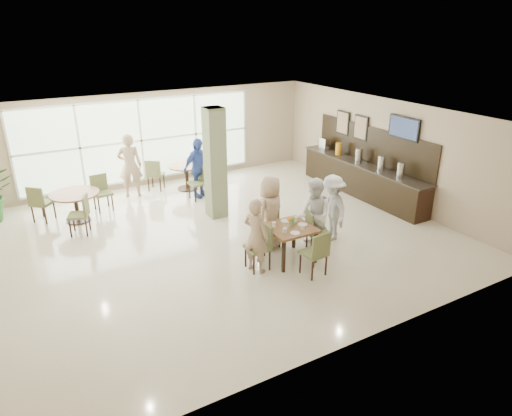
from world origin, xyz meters
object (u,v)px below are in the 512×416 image
adult_b (209,158)px  adult_standing (130,166)px  round_table_right (187,171)px  teen_right (314,215)px  buffet_counter (362,177)px  teen_left (256,236)px  teen_far (270,212)px  adult_a (198,168)px  round_table_left (75,199)px  main_table (289,231)px  teen_standing (332,208)px

adult_b → adult_standing: 2.41m
round_table_right → teen_right: size_ratio=0.66×
teen_right → adult_b: adult_b is taller
round_table_right → buffet_counter: 5.15m
teen_left → teen_right: (1.55, 0.18, 0.04)m
teen_far → adult_a: adult_a is taller
teen_left → teen_right: bearing=-107.8°
round_table_left → teen_far: (3.49, -3.61, 0.23)m
round_table_right → adult_b: (0.80, 0.10, 0.25)m
adult_a → adult_standing: 1.92m
main_table → teen_right: teen_right is taller
main_table → round_table_right: bearing=92.3°
main_table → teen_standing: bearing=14.4°
buffet_counter → teen_right: 3.89m
main_table → teen_right: (0.71, 0.12, 0.16)m
round_table_right → adult_b: adult_b is taller
buffet_counter → teen_standing: size_ratio=3.05×
round_table_left → teen_far: size_ratio=0.72×
adult_b → adult_standing: size_ratio=0.89×
teen_far → adult_a: (-0.13, 3.70, 0.03)m
teen_standing → adult_a: adult_a is taller
round_table_right → adult_standing: adult_standing is taller
main_table → adult_b: bearing=83.7°
teen_far → adult_a: bearing=-111.5°
teen_left → teen_far: teen_far is taller
buffet_counter → adult_b: 4.60m
teen_standing → adult_a: size_ratio=0.91×
teen_left → adult_a: bearing=-32.9°
buffet_counter → adult_b: size_ratio=2.87×
teen_far → teen_standing: size_ratio=1.07×
teen_right → adult_b: 5.18m
round_table_left → adult_a: size_ratio=0.70×
round_table_left → teen_left: bearing=-58.6°
teen_left → adult_a: 4.54m
round_table_left → adult_b: adult_b is taller
teen_left → adult_b: 5.54m
adult_standing → teen_left: bearing=119.5°
main_table → round_table_left: bearing=129.0°
teen_left → teen_standing: teen_left is taller
teen_far → teen_right: size_ratio=1.01×
adult_standing → buffet_counter: bearing=170.5°
buffet_counter → adult_b: buffet_counter is taller
round_table_left → round_table_right: same height
teen_far → adult_b: 4.61m
teen_left → adult_a: adult_a is taller
teen_left → teen_far: bearing=-70.3°
teen_left → teen_standing: 2.26m
round_table_right → teen_right: teen_right is taller
adult_a → teen_left: bearing=-117.0°
teen_far → adult_standing: adult_standing is taller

